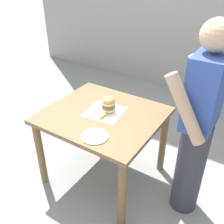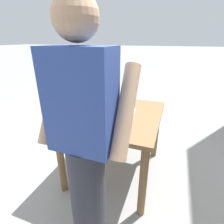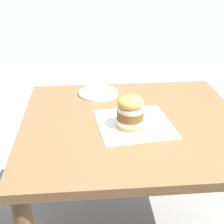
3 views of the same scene
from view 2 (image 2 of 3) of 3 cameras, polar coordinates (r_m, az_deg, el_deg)
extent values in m
plane|color=gray|center=(2.26, 0.90, -18.37)|extent=(80.00, 80.00, 0.00)
cube|color=brown|center=(1.86, 1.04, -0.86)|extent=(0.94, 1.04, 0.04)
cylinder|color=brown|center=(2.36, 14.13, -6.43)|extent=(0.07, 0.07, 0.72)
cylinder|color=brown|center=(2.54, -4.40, -3.55)|extent=(0.07, 0.07, 0.72)
cylinder|color=brown|center=(1.62, 10.07, -21.83)|extent=(0.07, 0.07, 0.72)
cylinder|color=brown|center=(1.87, -16.28, -15.32)|extent=(0.07, 0.07, 0.72)
cube|color=white|center=(1.84, 2.03, -0.39)|extent=(0.37, 0.37, 0.00)
cylinder|color=gold|center=(1.81, 2.55, -0.41)|extent=(0.12, 0.12, 0.02)
cylinder|color=silver|center=(1.80, 2.56, 0.16)|extent=(0.12, 0.12, 0.02)
cylinder|color=brown|center=(1.79, 2.58, 1.05)|extent=(0.12, 0.12, 0.04)
cylinder|color=silver|center=(1.78, 2.60, 1.95)|extent=(0.12, 0.12, 0.02)
ellipsoid|color=gold|center=(1.77, 2.61, 2.83)|extent=(0.12, 0.12, 0.07)
cylinder|color=#D1B77F|center=(1.75, 2.64, 4.14)|extent=(0.00, 0.00, 0.05)
cylinder|color=#8EA83D|center=(1.82, -0.96, -0.10)|extent=(0.09, 0.03, 0.02)
cylinder|color=white|center=(1.85, -10.13, -0.47)|extent=(0.22, 0.22, 0.01)
cylinder|color=silver|center=(1.84, -9.75, -0.25)|extent=(0.04, 0.17, 0.01)
cylinder|color=silver|center=(1.85, -10.56, -0.12)|extent=(0.03, 0.17, 0.01)
cylinder|color=#33333D|center=(1.38, -7.64, -26.57)|extent=(0.24, 0.24, 0.90)
cube|color=#334C9E|center=(0.95, -9.92, 3.46)|extent=(0.36, 0.22, 0.56)
sphere|color=tan|center=(0.90, -11.84, 28.12)|extent=(0.22, 0.22, 0.22)
cylinder|color=tan|center=(0.94, 4.48, 0.19)|extent=(0.09, 0.34, 0.50)
cylinder|color=tan|center=(1.14, -18.45, 3.19)|extent=(0.09, 0.34, 0.50)
camera|label=1|loc=(2.32, -66.17, 23.94)|focal=42.00mm
camera|label=3|loc=(1.58, 49.19, 14.30)|focal=50.00mm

